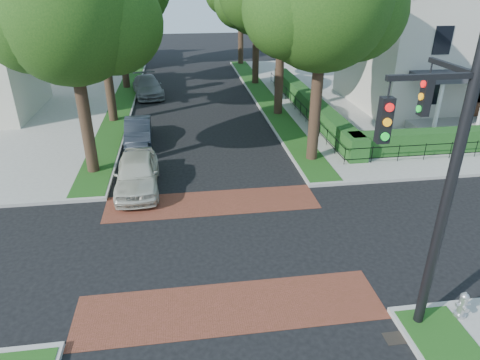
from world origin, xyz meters
The scene contains 18 objects.
ground centered at (0.00, 0.00, 0.00)m, with size 120.00×120.00×0.00m, color black.
sidewalk_ne centered at (19.50, 19.00, 0.07)m, with size 30.00×30.00×0.15m, color gray.
crosswalk_far centered at (0.00, 3.20, 0.01)m, with size 9.00×2.20×0.01m, color brown.
crosswalk_near centered at (0.00, -3.20, 0.01)m, with size 9.00×2.20×0.01m, color brown.
storm_drain centered at (4.30, -5.00, 0.01)m, with size 0.65×0.45×0.01m, color black.
grass_strip_ne centered at (5.40, 19.10, 0.16)m, with size 1.60×29.80×0.02m, color #1C4513.
grass_strip_nw centered at (-5.40, 19.10, 0.16)m, with size 1.60×29.80×0.02m, color #1C4513.
tree_right_near centered at (5.60, 7.24, 7.63)m, with size 7.75×6.67×10.66m.
tree_left_near centered at (-5.40, 7.23, 7.27)m, with size 7.50×6.45×10.20m.
hedge_main_road centered at (7.70, 15.00, 0.75)m, with size 1.00×18.00×1.20m, color #1A4417.
fence_main_road centered at (6.90, 15.00, 0.60)m, with size 0.06×18.00×0.90m, color black, non-canonical shape.
house_victorian centered at (17.51, 15.92, 6.02)m, with size 13.00×13.05×12.48m.
house_left_far centered at (-15.49, 31.99, 5.04)m, with size 10.00×9.00×10.14m.
traffic_signal centered at (4.89, -4.41, 4.71)m, with size 2.17×2.00×8.00m.
parked_car_front centered at (-3.21, 5.00, 0.80)m, with size 1.88×4.67×1.59m, color beige.
parked_car_middle centered at (-3.60, 11.02, 0.68)m, with size 1.45×4.14×1.37m, color #1D232C.
parked_car_rear centered at (-3.60, 21.57, 0.74)m, with size 2.08×5.12×1.48m, color slate.
fire_hydrant centered at (6.36, -4.61, 0.55)m, with size 0.43×0.44×0.83m.
Camera 1 is at (-1.08, -12.82, 8.89)m, focal length 32.00 mm.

